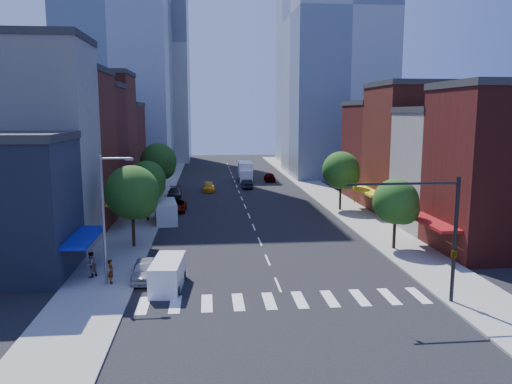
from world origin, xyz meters
TOP-DOWN VIEW (x-y plane):
  - ground at (0.00, 0.00)m, footprint 220.00×220.00m
  - sidewalk_left at (-12.50, 40.00)m, footprint 5.00×120.00m
  - sidewalk_right at (12.50, 40.00)m, footprint 5.00×120.00m
  - crosswalk at (0.00, -3.00)m, footprint 19.00×3.00m
  - bldg_left_1 at (-21.00, 12.00)m, footprint 12.00×8.00m
  - bldg_left_2 at (-21.00, 20.50)m, footprint 12.00×9.00m
  - bldg_left_3 at (-21.00, 29.00)m, footprint 12.00×8.00m
  - bldg_left_4 at (-21.00, 37.50)m, footprint 12.00×9.00m
  - bldg_left_5 at (-21.00, 47.00)m, footprint 12.00×10.00m
  - bldg_right_0 at (21.00, 6.50)m, footprint 12.00×9.00m
  - bldg_right_1 at (21.00, 15.00)m, footprint 12.00×8.00m
  - bldg_right_2 at (21.00, 24.00)m, footprint 12.00×10.00m
  - bldg_right_3 at (21.00, 34.00)m, footprint 12.00×10.00m
  - tower_ne at (20.00, 62.00)m, footprint 18.00×20.00m
  - tower_far_w at (-18.00, 95.00)m, footprint 18.00×18.00m
  - traffic_signal at (9.94, -4.50)m, footprint 7.24×2.24m
  - streetlight at (-11.81, 1.00)m, footprint 2.25×0.25m
  - tree_left_near at (-11.35, 10.92)m, footprint 4.80×4.80m
  - tree_left_mid at (-11.35, 21.92)m, footprint 4.20×4.20m
  - tree_left_far at (-11.35, 35.92)m, footprint 5.00×5.00m
  - tree_right_near at (11.65, 7.92)m, footprint 4.00×4.00m
  - tree_right_far at (11.65, 25.92)m, footprint 4.60×4.60m
  - parked_car_front at (-9.50, 2.02)m, footprint 1.91×4.41m
  - parked_car_second at (-9.50, 21.24)m, footprint 1.72×4.02m
  - parked_car_third at (-8.60, 27.48)m, footprint 2.28×4.73m
  - parked_car_rear at (-9.50, 37.67)m, footprint 2.05×4.89m
  - cargo_van_near at (-7.67, -0.02)m, footprint 2.30×4.95m
  - cargo_van_far at (-9.45, 21.29)m, footprint 2.94×5.84m
  - taxi at (-4.60, 43.10)m, footprint 1.88×4.54m
  - traffic_car_oncoming at (1.50, 45.59)m, footprint 1.64×4.41m
  - traffic_car_far at (6.18, 53.44)m, footprint 1.96×4.52m
  - box_truck at (2.02, 55.23)m, footprint 2.74×8.14m
  - pedestrian_near at (-11.67, 1.03)m, footprint 0.53×0.70m
  - pedestrian_far at (-13.38, 2.57)m, footprint 1.09×1.16m

SIDE VIEW (x-z plane):
  - ground at x=0.00m, z-range 0.00..0.00m
  - crosswalk at x=0.00m, z-range 0.00..0.01m
  - sidewalk_left at x=-12.50m, z-range 0.00..0.15m
  - sidewalk_right at x=12.50m, z-range 0.00..0.15m
  - parked_car_second at x=-9.50m, z-range 0.00..1.29m
  - parked_car_third at x=-8.60m, z-range 0.00..1.30m
  - taxi at x=-4.60m, z-range 0.00..1.31m
  - parked_car_rear at x=-9.50m, z-range 0.00..1.41m
  - traffic_car_oncoming at x=1.50m, z-range 0.00..1.44m
  - parked_car_front at x=-9.50m, z-range 0.00..1.48m
  - traffic_car_far at x=6.18m, z-range 0.00..1.52m
  - pedestrian_near at x=-11.67m, z-range 0.15..1.87m
  - cargo_van_near at x=-7.67m, z-range -0.01..2.04m
  - pedestrian_far at x=-13.38m, z-range 0.15..2.04m
  - cargo_van_far at x=-9.45m, z-range -0.01..2.37m
  - box_truck at x=2.02m, z-range -0.09..3.16m
  - traffic_signal at x=9.94m, z-range 0.16..8.16m
  - tree_right_near at x=11.65m, z-range 1.09..7.29m
  - tree_left_mid at x=-11.35m, z-range 1.20..7.85m
  - tree_right_far at x=11.65m, z-range 1.26..8.46m
  - tree_left_near at x=-11.35m, z-range 1.22..8.52m
  - tree_left_far at x=-11.35m, z-range 1.33..9.08m
  - streetlight at x=-11.81m, z-range 0.78..9.78m
  - bldg_right_1 at x=21.00m, z-range 0.00..12.00m
  - bldg_left_5 at x=-21.00m, z-range 0.00..13.00m
  - bldg_right_3 at x=21.00m, z-range 0.00..13.00m
  - bldg_right_0 at x=21.00m, z-range 0.00..14.00m
  - bldg_left_3 at x=-21.00m, z-range 0.00..15.00m
  - bldg_right_2 at x=21.00m, z-range 0.00..15.00m
  - bldg_left_2 at x=-21.00m, z-range 0.00..16.00m
  - bldg_left_4 at x=-21.00m, z-range 0.00..17.00m
  - bldg_left_1 at x=-21.00m, z-range 0.00..18.00m
  - tower_far_w at x=-18.00m, z-range 0.00..56.00m
  - tower_ne at x=20.00m, z-range 0.00..60.00m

